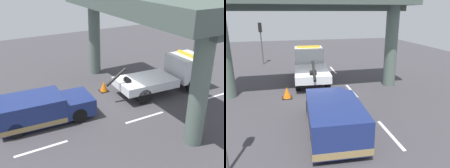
{
  "view_description": "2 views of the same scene",
  "coord_description": "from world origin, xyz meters",
  "views": [
    {
      "loc": [
        -8.31,
        -13.45,
        8.03
      ],
      "look_at": [
        -1.28,
        -0.83,
        1.76
      ],
      "focal_mm": 44.01,
      "sensor_mm": 36.0,
      "label": 1
    },
    {
      "loc": [
        -14.17,
        1.91,
        5.2
      ],
      "look_at": [
        -2.36,
        -0.9,
        1.33
      ],
      "focal_mm": 36.59,
      "sensor_mm": 36.0,
      "label": 2
    }
  ],
  "objects": [
    {
      "name": "towed_van_green",
      "position": [
        -5.27,
        0.0,
        0.78
      ],
      "size": [
        5.3,
        2.46,
        1.58
      ],
      "color": "navy",
      "rests_on": "ground"
    },
    {
      "name": "ground_plane",
      "position": [
        0.0,
        0.0,
        -0.05
      ],
      "size": [
        60.0,
        40.0,
        0.1
      ],
      "primitive_type": "cube",
      "color": "#423F44"
    },
    {
      "name": "traffic_cone_orange",
      "position": [
        -0.4,
        1.92,
        0.34
      ],
      "size": [
        0.61,
        0.61,
        0.72
      ],
      "color": "orange",
      "rests_on": "ground"
    },
    {
      "name": "traffic_light_far",
      "position": [
        10.02,
        4.05,
        3.03
      ],
      "size": [
        0.39,
        0.32,
        4.15
      ],
      "color": "#515456",
      "rests_on": "ground"
    },
    {
      "name": "lane_stripe_west",
      "position": [
        -6.0,
        -2.42,
        0.0
      ],
      "size": [
        2.6,
        0.16,
        0.01
      ],
      "primitive_type": "cube",
      "color": "silver",
      "rests_on": "ground"
    },
    {
      "name": "lane_stripe_east",
      "position": [
        6.0,
        -2.42,
        0.0
      ],
      "size": [
        2.6,
        0.16,
        0.01
      ],
      "primitive_type": "cube",
      "color": "silver",
      "rests_on": "ground"
    },
    {
      "name": "lane_stripe_mid",
      "position": [
        0.0,
        -2.42,
        0.0
      ],
      "size": [
        2.6,
        0.16,
        0.01
      ],
      "primitive_type": "cube",
      "color": "silver",
      "rests_on": "ground"
    },
    {
      "name": "tow_truck_white",
      "position": [
        3.69,
        -0.04,
        1.2
      ],
      "size": [
        7.31,
        2.71,
        2.46
      ],
      "color": "white",
      "rests_on": "ground"
    },
    {
      "name": "overpass_structure",
      "position": [
        0.68,
        0.0,
        5.59
      ],
      "size": [
        3.6,
        12.96,
        6.62
      ],
      "color": "#596B60",
      "rests_on": "ground"
    }
  ]
}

